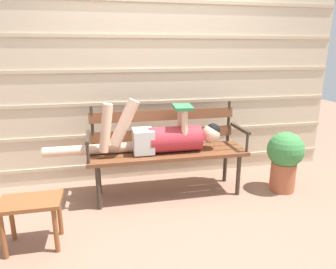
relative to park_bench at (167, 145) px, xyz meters
name	(u,v)px	position (x,y,z in m)	size (l,w,h in m)	color
ground_plane	(170,198)	(0.00, -0.16, -0.52)	(12.00, 12.00, 0.00)	#936B56
house_siding	(158,70)	(0.00, 0.49, 0.74)	(4.29, 0.08, 2.51)	beige
park_bench	(167,145)	(0.00, 0.00, 0.00)	(1.61, 0.46, 0.93)	brown
reclining_person	(160,137)	(-0.08, -0.07, 0.11)	(1.76, 0.26, 0.57)	#B72D38
footstool	(31,209)	(-1.20, -0.71, -0.21)	(0.45, 0.29, 0.39)	brown
potted_plant	(285,157)	(1.23, -0.24, -0.14)	(0.38, 0.38, 0.65)	#AD5B3D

